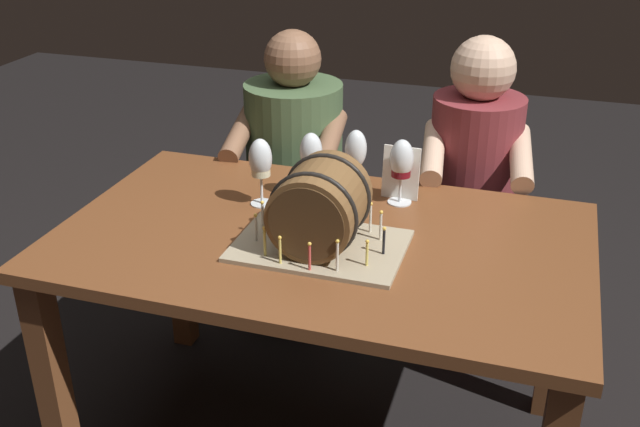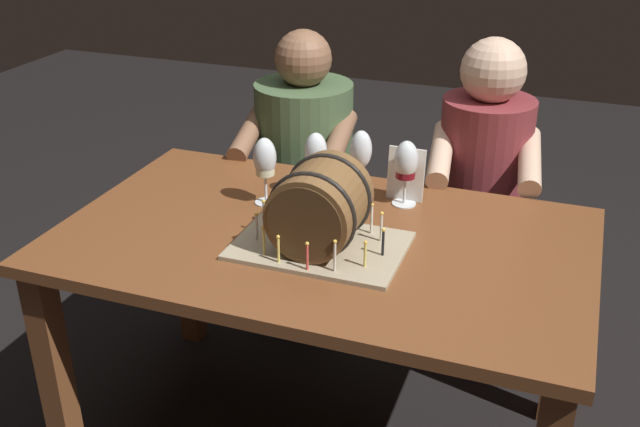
% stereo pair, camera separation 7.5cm
% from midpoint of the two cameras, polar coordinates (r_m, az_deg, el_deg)
% --- Properties ---
extents(dining_table, '(1.43, 0.86, 0.74)m').
position_cam_midpoint_polar(dining_table, '(2.07, 1.24, -4.28)').
color(dining_table, brown).
rests_on(dining_table, ground).
extents(barrel_cake, '(0.44, 0.30, 0.24)m').
position_cam_midpoint_polar(barrel_cake, '(1.90, 1.13, 0.24)').
color(barrel_cake, tan).
rests_on(barrel_cake, dining_table).
extents(wine_glass_white, '(0.07, 0.07, 0.20)m').
position_cam_midpoint_polar(wine_glass_white, '(2.15, -3.24, 4.06)').
color(wine_glass_white, white).
rests_on(wine_glass_white, dining_table).
extents(wine_glass_rose, '(0.07, 0.07, 0.20)m').
position_cam_midpoint_polar(wine_glass_rose, '(2.18, 0.67, 4.51)').
color(wine_glass_rose, white).
rests_on(wine_glass_rose, dining_table).
extents(wine_glass_red, '(0.07, 0.07, 0.20)m').
position_cam_midpoint_polar(wine_glass_red, '(2.16, 7.58, 3.80)').
color(wine_glass_red, white).
rests_on(wine_glass_red, dining_table).
extents(wine_glass_empty, '(0.07, 0.07, 0.20)m').
position_cam_midpoint_polar(wine_glass_empty, '(2.20, 4.13, 4.76)').
color(wine_glass_empty, white).
rests_on(wine_glass_empty, dining_table).
extents(menu_card, '(0.11, 0.03, 0.16)m').
position_cam_midpoint_polar(menu_card, '(2.21, 7.55, 2.98)').
color(menu_card, silver).
rests_on(menu_card, dining_table).
extents(person_seated_left, '(0.42, 0.50, 1.13)m').
position_cam_midpoint_polar(person_seated_left, '(2.79, -0.44, 1.76)').
color(person_seated_left, '#2A3A24').
rests_on(person_seated_left, ground).
extents(person_seated_right, '(0.38, 0.48, 1.15)m').
position_cam_midpoint_polar(person_seated_right, '(2.66, 12.76, -0.46)').
color(person_seated_right, '#4C1B1E').
rests_on(person_seated_right, ground).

